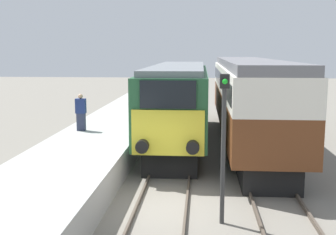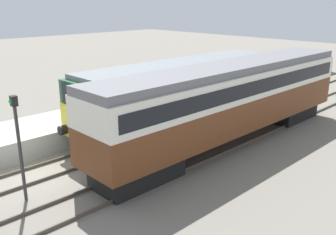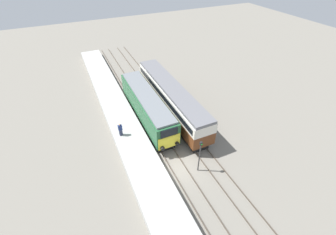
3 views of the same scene
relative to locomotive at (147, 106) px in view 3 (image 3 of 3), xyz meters
The scene contains 8 objects.
ground_plane 9.05m from the locomotive, 90.00° to the right, with size 120.00×120.00×0.00m, color slate.
platform_left 3.76m from the locomotive, 166.48° to the right, with size 3.50×50.00×1.05m.
rails_near_track 4.32m from the locomotive, 90.00° to the right, with size 1.51×60.00×0.14m.
rails_far_track 5.50m from the locomotive, 48.13° to the right, with size 1.50×60.00×0.14m.
locomotive is the anchor object (origin of this frame).
passenger_carriage 3.42m from the locomotive, ahead, with size 2.75×16.66×4.12m.
person_on_platform 4.94m from the locomotive, 147.59° to the right, with size 0.44×0.26×1.63m.
signal_post 10.02m from the locomotive, 80.23° to the right, with size 0.24×0.28×3.96m.
Camera 3 is at (-7.14, -13.15, 18.30)m, focal length 24.00 mm.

